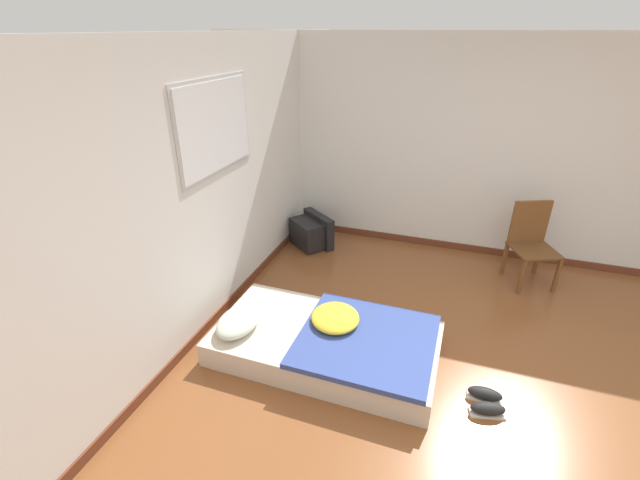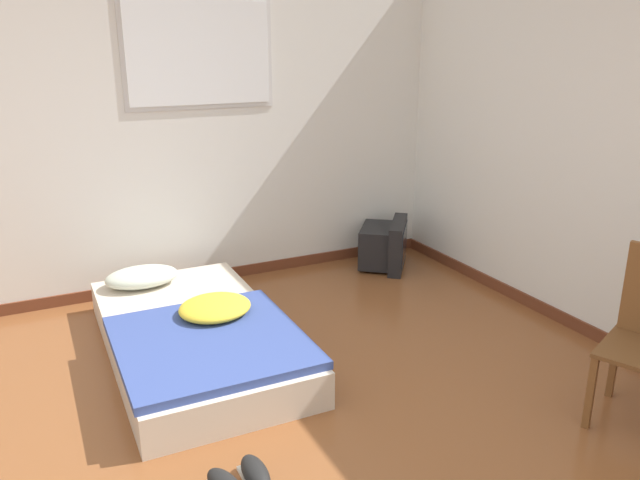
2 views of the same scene
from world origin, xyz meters
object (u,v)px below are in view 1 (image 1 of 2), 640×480
Objects in this scene: mattress_bed at (326,341)px; crt_tv at (312,232)px; wooden_chair at (531,237)px; sneaker_pair at (486,402)px.

mattress_bed is 2.14m from crt_tv.
wooden_chair is at bearing -41.53° from mattress_bed.
crt_tv reaches higher than sneaker_pair.
mattress_bed reaches higher than sneaker_pair.
crt_tv is 0.70× the size of wooden_chair.
crt_tv is at bearing 90.40° from wooden_chair.
wooden_chair is (1.98, -1.75, 0.38)m from mattress_bed.
crt_tv reaches higher than mattress_bed.
wooden_chair reaches higher than crt_tv.
sneaker_pair is (-0.16, -1.35, -0.09)m from mattress_bed.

